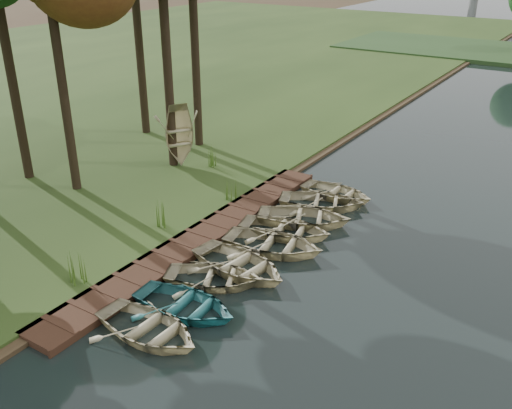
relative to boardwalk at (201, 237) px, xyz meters
The scene contains 16 objects.
ground 1.61m from the boardwalk, ahead, with size 300.00×300.00×0.00m, color #3D2F1D.
boardwalk is the anchor object (origin of this frame).
rowboat_0 6.24m from the boardwalk, 66.85° to the right, with size 2.59×3.63×0.75m, color tan.
rowboat_1 4.92m from the boardwalk, 58.17° to the right, with size 2.55×3.57×0.74m, color #297072.
rowboat_2 3.34m from the boardwalk, 44.03° to the right, with size 2.47×3.46×0.72m, color tan.
rowboat_3 2.95m from the boardwalk, 24.16° to the right, with size 2.79×3.91×0.81m, color tan.
rowboat_4 3.01m from the boardwalk, 14.88° to the left, with size 2.79×3.91×0.81m, color tan.
rowboat_5 3.40m from the boardwalk, 38.58° to the left, with size 2.66×3.73×0.77m, color tan.
rowboat_6 4.44m from the boardwalk, 50.97° to the left, with size 2.80×3.92×0.81m, color tan.
rowboat_7 5.97m from the boardwalk, 63.52° to the left, with size 2.68×3.76×0.78m, color tan.
rowboat_8 7.22m from the boardwalk, 67.54° to the left, with size 2.46×3.44×0.71m, color tan.
stored_rowboat 7.92m from the boardwalk, 135.56° to the left, with size 2.34×3.27×0.68m, color tan.
reeds_0 5.32m from the boardwalk, 104.84° to the right, with size 0.60×0.60×1.11m, color #3F661E.
reeds_1 1.91m from the boardwalk, behind, with size 0.60×0.60×1.12m, color #3F661E.
reeds_2 7.63m from the boardwalk, 123.35° to the left, with size 0.60×0.60×1.04m, color #3F661E.
reeds_3 3.69m from the boardwalk, 105.96° to the left, with size 0.60×0.60×0.93m, color #3F661E.
Camera 1 is at (11.13, -15.71, 10.87)m, focal length 40.00 mm.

